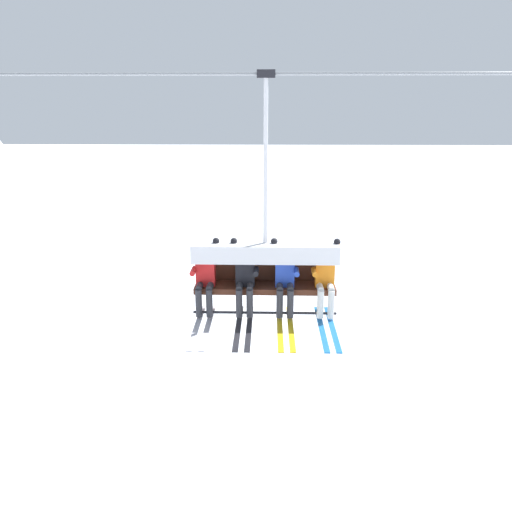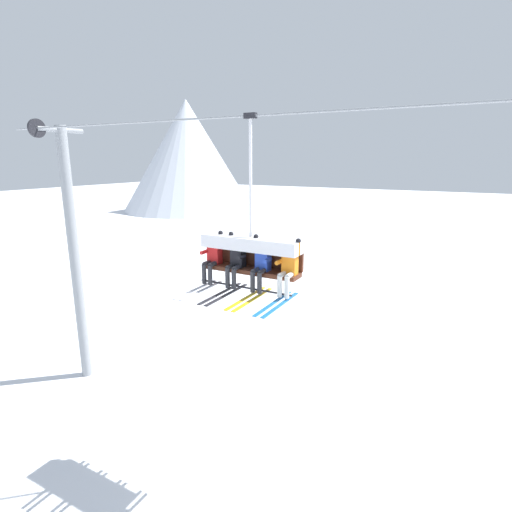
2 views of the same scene
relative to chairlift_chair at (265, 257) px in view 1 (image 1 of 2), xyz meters
name	(u,v)px [view 1 (image 1 of 2)]	position (x,y,z in m)	size (l,w,h in m)	color
ground_plane	(273,499)	(0.19, 0.73, -5.74)	(200.00, 200.00, 0.00)	white
lift_cable	(380,74)	(1.72, -0.07, 2.92)	(20.30, 0.05, 0.05)	gray
chairlift_chair	(265,257)	(0.00, 0.00, 0.00)	(2.45, 0.74, 3.87)	#512819
skier_red	(205,277)	(-1.01, -0.21, -0.30)	(0.48, 1.70, 1.34)	red
skier_black	(245,277)	(-0.34, -0.21, -0.30)	(0.48, 1.70, 1.34)	black
skier_blue	(285,278)	(0.33, -0.21, -0.30)	(0.48, 1.70, 1.34)	#2847B7
skier_orange	(325,278)	(1.01, -0.21, -0.30)	(0.48, 1.70, 1.34)	orange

